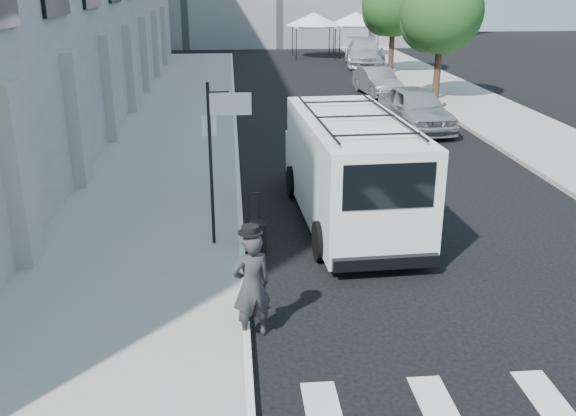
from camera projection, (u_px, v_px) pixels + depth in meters
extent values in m
plane|color=black|center=(359.00, 316.00, 11.32)|extent=(120.00, 120.00, 0.00)
cube|color=gray|center=(179.00, 123.00, 25.93)|extent=(4.50, 48.00, 0.15)
cube|color=gray|center=(463.00, 100.00, 30.78)|extent=(4.00, 56.00, 0.15)
cylinder|color=black|center=(211.00, 166.00, 13.46)|extent=(0.07, 0.07, 3.50)
cube|color=white|center=(209.00, 126.00, 13.19)|extent=(0.30, 0.03, 0.42)
cube|color=white|center=(231.00, 104.00, 13.05)|extent=(0.85, 0.06, 0.45)
cylinder|color=black|center=(437.00, 72.00, 30.21)|extent=(0.32, 0.32, 2.80)
sphere|color=#184B1F|center=(442.00, 12.00, 29.28)|extent=(3.80, 3.80, 3.80)
sphere|color=#184B1F|center=(429.00, 24.00, 30.01)|extent=(2.66, 2.66, 2.66)
cylinder|color=black|center=(391.00, 51.00, 38.64)|extent=(0.32, 0.32, 2.80)
sphere|color=#184B1F|center=(394.00, 4.00, 37.71)|extent=(3.80, 3.80, 3.80)
sphere|color=#184B1F|center=(384.00, 13.00, 38.43)|extent=(2.66, 2.66, 2.66)
cylinder|color=black|center=(296.00, 44.00, 45.44)|extent=(0.06, 0.06, 2.20)
cylinder|color=black|center=(335.00, 44.00, 45.68)|extent=(0.06, 0.06, 2.20)
cylinder|color=black|center=(292.00, 41.00, 48.07)|extent=(0.06, 0.06, 2.20)
cylinder|color=black|center=(329.00, 40.00, 48.30)|extent=(0.06, 0.06, 2.20)
cube|color=white|center=(314.00, 26.00, 46.48)|extent=(3.00, 3.00, 0.12)
cone|color=white|center=(314.00, 19.00, 46.31)|extent=(4.00, 4.00, 0.90)
cylinder|color=black|center=(340.00, 43.00, 46.18)|extent=(0.06, 0.06, 2.20)
cylinder|color=black|center=(378.00, 43.00, 46.41)|extent=(0.06, 0.06, 2.20)
cylinder|color=black|center=(334.00, 40.00, 48.80)|extent=(0.06, 0.06, 2.20)
cylinder|color=black|center=(370.00, 39.00, 49.04)|extent=(0.06, 0.06, 2.20)
cube|color=white|center=(356.00, 25.00, 47.22)|extent=(3.00, 3.00, 0.12)
cone|color=white|center=(356.00, 18.00, 47.05)|extent=(4.00, 4.00, 0.90)
imported|color=#313133|center=(251.00, 286.00, 10.39)|extent=(0.79, 0.65, 1.85)
cube|color=black|center=(251.00, 302.00, 11.43)|extent=(0.31, 0.45, 0.34)
cube|color=black|center=(257.00, 237.00, 13.88)|extent=(0.39, 0.51, 0.67)
cylinder|color=black|center=(249.00, 207.00, 13.82)|extent=(0.02, 0.02, 0.63)
cylinder|color=black|center=(259.00, 206.00, 13.89)|extent=(0.02, 0.02, 0.63)
cube|color=black|center=(254.00, 193.00, 13.75)|extent=(0.25, 0.09, 0.03)
cube|color=white|center=(352.00, 168.00, 15.12)|extent=(2.52, 6.17, 2.36)
cube|color=white|center=(325.00, 154.00, 18.39)|extent=(2.18, 1.11, 1.24)
cube|color=black|center=(389.00, 186.00, 12.13)|extent=(1.80, 0.17, 0.90)
cylinder|color=black|center=(294.00, 182.00, 17.30)|extent=(0.35, 0.87, 0.85)
cylinder|color=black|center=(371.00, 179.00, 17.57)|extent=(0.35, 0.87, 0.85)
cylinder|color=black|center=(322.00, 241.00, 13.43)|extent=(0.35, 0.87, 0.85)
cylinder|color=black|center=(420.00, 236.00, 13.70)|extent=(0.35, 0.87, 0.85)
imported|color=gray|center=(416.00, 108.00, 24.84)|extent=(2.32, 4.99, 1.65)
imported|color=slate|center=(377.00, 82.00, 32.12)|extent=(1.86, 4.24, 1.36)
imported|color=#ABAFB3|center=(364.00, 53.00, 42.65)|extent=(3.13, 6.15, 1.71)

